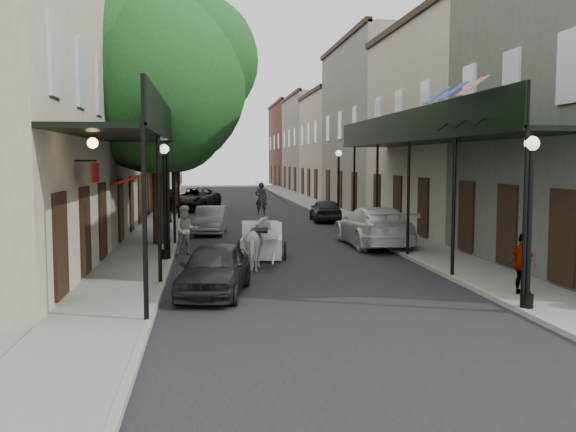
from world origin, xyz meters
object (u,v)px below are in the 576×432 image
object	(u,v)px
lamppost_right_far	(339,184)
car_right_near	(373,226)
horse	(259,244)
carriage	(262,228)
lamppost_right_near	(529,219)
car_right_far	(325,210)
pedestrian_sidewalk_left	(169,206)
lamppost_left	(165,200)
car_left_near	(214,269)
pedestrian_sidewalk_right	(523,264)
tree_near	(167,76)
car_left_mid	(210,220)
car_left_far	(194,199)
tree_far	(181,118)
pedestrian_walking	(186,230)

from	to	relation	value
lamppost_right_far	car_right_near	bearing A→B (deg)	-93.18
lamppost_right_far	car_right_near	size ratio (longest dim) A/B	0.70
horse	carriage	size ratio (longest dim) A/B	0.71
lamppost_right_near	car_right_far	size ratio (longest dim) A/B	1.02
pedestrian_sidewalk_left	lamppost_left	bearing A→B (deg)	93.49
carriage	lamppost_left	bearing A→B (deg)	-160.39
car_right_near	car_left_near	bearing A→B (deg)	51.73
lamppost_left	car_right_near	xyz separation A→B (m)	(7.70, 3.00, -1.28)
horse	carriage	xyz separation A→B (m)	(0.31, 2.42, 0.23)
pedestrian_sidewalk_right	car_left_near	size ratio (longest dim) A/B	0.39
car_right_far	lamppost_right_near	bearing A→B (deg)	94.55
tree_near	lamppost_right_far	bearing A→B (deg)	43.31
lamppost_right_near	pedestrian_sidewalk_right	size ratio (longest dim) A/B	2.51
pedestrian_sidewalk_left	car_right_near	world-z (taller)	pedestrian_sidewalk_left
carriage	pedestrian_sidewalk_right	distance (m)	9.27
carriage	car_left_near	world-z (taller)	carriage
tree_near	car_left_mid	world-z (taller)	tree_near
pedestrian_sidewalk_left	horse	bearing A→B (deg)	104.59
lamppost_right_near	pedestrian_sidewalk_right	bearing A→B (deg)	66.18
car_right_near	car_right_far	xyz separation A→B (m)	(-0.00, 10.00, -0.15)
pedestrian_sidewalk_left	pedestrian_sidewalk_right	bearing A→B (deg)	116.79
tree_near	pedestrian_sidewalk_left	world-z (taller)	tree_near
lamppost_right_far	car_left_mid	size ratio (longest dim) A/B	0.99
lamppost_left	carriage	world-z (taller)	lamppost_left
pedestrian_sidewalk_right	car_left_far	xyz separation A→B (m)	(-8.27, 28.48, -0.12)
lamppost_right_near	car_right_far	distance (m)	21.05
lamppost_right_near	lamppost_left	xyz separation A→B (m)	(-8.20, 8.00, 0.00)
tree_near	car_left_near	bearing A→B (deg)	-80.33
tree_near	tree_far	world-z (taller)	tree_near
tree_far	horse	xyz separation A→B (m)	(3.04, -19.90, -5.05)
car_right_far	lamppost_left	bearing A→B (deg)	62.55
tree_near	horse	xyz separation A→B (m)	(2.99, -5.90, -5.70)
lamppost_right_near	car_right_near	xyz separation A→B (m)	(-0.50, 11.00, -1.28)
pedestrian_sidewalk_left	lamppost_right_far	bearing A→B (deg)	177.84
tree_near	horse	size ratio (longest dim) A/B	5.19
tree_far	lamppost_right_far	xyz separation A→B (m)	(8.35, -6.18, -3.79)
carriage	pedestrian_walking	world-z (taller)	carriage
car_left_mid	car_right_far	xyz separation A→B (m)	(6.20, 5.00, 0.01)
horse	lamppost_right_near	bearing A→B (deg)	137.43
pedestrian_walking	lamppost_right_far	bearing A→B (deg)	46.08
tree_near	car_left_near	size ratio (longest dim) A/B	2.57
lamppost_right_far	car_right_far	bearing A→B (deg)	116.57
pedestrian_sidewalk_left	tree_far	bearing A→B (deg)	-93.84
pedestrian_sidewalk_left	car_left_mid	bearing A→B (deg)	116.05
car_left_mid	lamppost_left	bearing A→B (deg)	-95.79
pedestrian_walking	car_left_near	size ratio (longest dim) A/B	0.47
lamppost_left	pedestrian_walking	bearing A→B (deg)	68.71
horse	car_left_near	distance (m)	3.75
car_right_far	horse	bearing A→B (deg)	75.11
lamppost_left	car_right_near	bearing A→B (deg)	21.29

